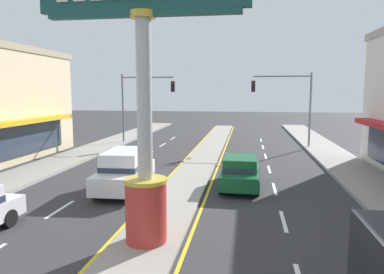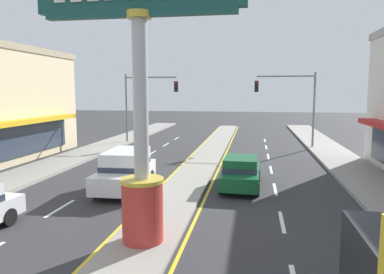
% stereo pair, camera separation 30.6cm
% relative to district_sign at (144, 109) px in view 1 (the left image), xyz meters
% --- Properties ---
extents(median_strip, '(2.09, 52.00, 0.14)m').
position_rel_district_sign_xyz_m(median_strip, '(0.00, 11.55, -4.09)').
color(median_strip, gray).
rests_on(median_strip, ground).
extents(sidewalk_left, '(2.90, 60.00, 0.18)m').
position_rel_district_sign_xyz_m(sidewalk_left, '(-9.10, 9.55, -4.07)').
color(sidewalk_left, gray).
rests_on(sidewalk_left, ground).
extents(sidewalk_right, '(2.90, 60.00, 0.18)m').
position_rel_district_sign_xyz_m(sidewalk_right, '(9.10, 9.55, -4.07)').
color(sidewalk_right, gray).
rests_on(sidewalk_right, ground).
extents(lane_markings, '(8.83, 52.00, 0.01)m').
position_rel_district_sign_xyz_m(lane_markings, '(-0.00, 10.20, -4.16)').
color(lane_markings, silver).
rests_on(lane_markings, ground).
extents(district_sign, '(6.09, 1.31, 8.24)m').
position_rel_district_sign_xyz_m(district_sign, '(0.00, 0.00, 0.00)').
color(district_sign, '#B7332D').
rests_on(district_sign, median_strip).
extents(traffic_light_left_side, '(4.86, 0.46, 6.20)m').
position_rel_district_sign_xyz_m(traffic_light_left_side, '(-6.28, 20.60, 0.08)').
color(traffic_light_left_side, slate).
rests_on(traffic_light_left_side, ground).
extents(traffic_light_right_side, '(4.86, 0.46, 6.20)m').
position_rel_district_sign_xyz_m(traffic_light_right_side, '(6.28, 20.17, 0.08)').
color(traffic_light_right_side, slate).
rests_on(traffic_light_right_side, ground).
extents(suv_far_right_lane, '(2.12, 4.68, 1.90)m').
position_rel_district_sign_xyz_m(suv_far_right_lane, '(-2.70, 5.83, -3.18)').
color(suv_far_right_lane, white).
rests_on(suv_far_right_lane, ground).
extents(sedan_mid_left_lane, '(1.92, 4.34, 1.53)m').
position_rel_district_sign_xyz_m(sedan_mid_left_lane, '(2.70, 7.17, -3.38)').
color(sedan_mid_left_lane, '#14562D').
rests_on(sedan_mid_left_lane, ground).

